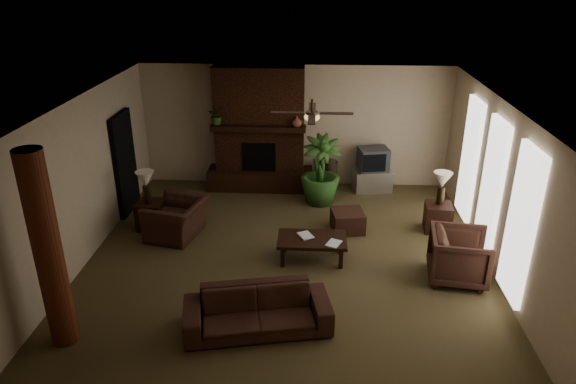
# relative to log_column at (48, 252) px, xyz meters

# --- Properties ---
(room_shell) EXTENTS (7.00, 7.00, 7.00)m
(room_shell) POSITION_rel_log_column_xyz_m (2.95, 2.40, 0.00)
(room_shell) COLOR brown
(room_shell) RESTS_ON ground
(fireplace) EXTENTS (2.40, 0.70, 2.80)m
(fireplace) POSITION_rel_log_column_xyz_m (2.15, 5.62, -0.24)
(fireplace) COLOR #432111
(fireplace) RESTS_ON ground
(windows) EXTENTS (0.08, 3.65, 2.35)m
(windows) POSITION_rel_log_column_xyz_m (6.40, 2.60, -0.05)
(windows) COLOR white
(windows) RESTS_ON ground
(log_column) EXTENTS (0.36, 0.36, 2.80)m
(log_column) POSITION_rel_log_column_xyz_m (0.00, 0.00, 0.00)
(log_column) COLOR brown
(log_column) RESTS_ON ground
(doorway) EXTENTS (0.10, 1.00, 2.10)m
(doorway) POSITION_rel_log_column_xyz_m (-0.49, 4.20, -0.35)
(doorway) COLOR black
(doorway) RESTS_ON ground
(ceiling_fan) EXTENTS (1.35, 1.35, 0.37)m
(ceiling_fan) POSITION_rel_log_column_xyz_m (3.35, 2.70, 1.13)
(ceiling_fan) COLOR #2F2215
(ceiling_fan) RESTS_ON ceiling
(sofa) EXTENTS (2.15, 1.00, 0.81)m
(sofa) POSITION_rel_log_column_xyz_m (2.65, 0.40, -1.00)
(sofa) COLOR #40251B
(sofa) RESTS_ON ground
(armchair_left) EXTENTS (0.94, 1.23, 0.96)m
(armchair_left) POSITION_rel_log_column_xyz_m (0.81, 3.12, -0.92)
(armchair_left) COLOR #40251B
(armchair_left) RESTS_ON ground
(armchair_right) EXTENTS (0.97, 1.02, 0.94)m
(armchair_right) POSITION_rel_log_column_xyz_m (5.81, 1.86, -0.93)
(armchair_right) COLOR #40251B
(armchair_right) RESTS_ON ground
(coffee_table) EXTENTS (1.20, 0.70, 0.43)m
(coffee_table) POSITION_rel_log_column_xyz_m (3.40, 2.35, -1.03)
(coffee_table) COLOR black
(coffee_table) RESTS_ON ground
(ottoman) EXTENTS (0.69, 0.69, 0.40)m
(ottoman) POSITION_rel_log_column_xyz_m (4.08, 3.51, -1.20)
(ottoman) COLOR #40251B
(ottoman) RESTS_ON ground
(tv_stand) EXTENTS (0.92, 0.63, 0.50)m
(tv_stand) POSITION_rel_log_column_xyz_m (4.74, 5.55, -1.15)
(tv_stand) COLOR silver
(tv_stand) RESTS_ON ground
(tv) EXTENTS (0.73, 0.63, 0.52)m
(tv) POSITION_rel_log_column_xyz_m (4.73, 5.54, -0.64)
(tv) COLOR #3D3D40
(tv) RESTS_ON tv_stand
(floor_vase) EXTENTS (0.34, 0.34, 0.77)m
(floor_vase) POSITION_rel_log_column_xyz_m (3.77, 5.50, -0.97)
(floor_vase) COLOR #34271D
(floor_vase) RESTS_ON ground
(floor_plant) EXTENTS (1.11, 1.63, 0.84)m
(floor_plant) POSITION_rel_log_column_xyz_m (3.54, 4.80, -0.98)
(floor_plant) COLOR #325923
(floor_plant) RESTS_ON ground
(side_table_left) EXTENTS (0.51, 0.51, 0.55)m
(side_table_left) POSITION_rel_log_column_xyz_m (0.21, 3.42, -1.12)
(side_table_left) COLOR black
(side_table_left) RESTS_ON ground
(lamp_left) EXTENTS (0.38, 0.38, 0.65)m
(lamp_left) POSITION_rel_log_column_xyz_m (0.18, 3.39, -0.40)
(lamp_left) COLOR #2F2215
(lamp_left) RESTS_ON side_table_left
(side_table_right) EXTENTS (0.54, 0.54, 0.55)m
(side_table_right) POSITION_rel_log_column_xyz_m (5.84, 3.61, -1.12)
(side_table_right) COLOR black
(side_table_right) RESTS_ON ground
(lamp_right) EXTENTS (0.39, 0.39, 0.65)m
(lamp_right) POSITION_rel_log_column_xyz_m (5.85, 3.65, -0.40)
(lamp_right) COLOR #2F2215
(lamp_right) RESTS_ON side_table_right
(mantel_plant) EXTENTS (0.43, 0.47, 0.33)m
(mantel_plant) POSITION_rel_log_column_xyz_m (1.24, 5.41, 0.32)
(mantel_plant) COLOR #325923
(mantel_plant) RESTS_ON fireplace
(mantel_vase) EXTENTS (0.23, 0.24, 0.22)m
(mantel_vase) POSITION_rel_log_column_xyz_m (3.01, 5.34, 0.27)
(mantel_vase) COLOR brown
(mantel_vase) RESTS_ON fireplace
(book_a) EXTENTS (0.20, 0.12, 0.29)m
(book_a) POSITION_rel_log_column_xyz_m (3.18, 2.36, -0.83)
(book_a) COLOR #999999
(book_a) RESTS_ON coffee_table
(book_b) EXTENTS (0.20, 0.11, 0.29)m
(book_b) POSITION_rel_log_column_xyz_m (3.67, 2.20, -0.82)
(book_b) COLOR #999999
(book_b) RESTS_ON coffee_table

